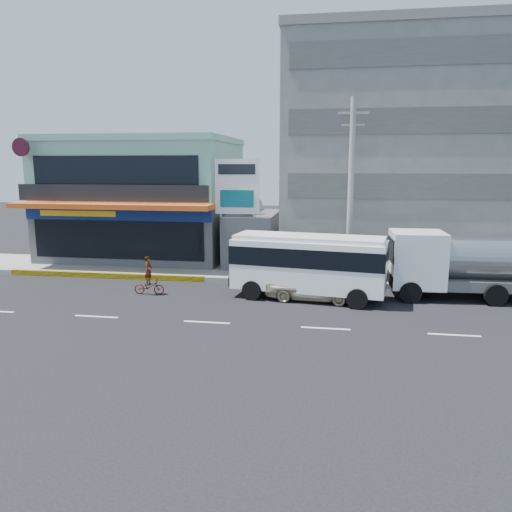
{
  "coord_description": "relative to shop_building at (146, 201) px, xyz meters",
  "views": [
    {
      "loc": [
        5.31,
        -19.66,
        6.62
      ],
      "look_at": [
        1.49,
        3.87,
        2.2
      ],
      "focal_mm": 35.0,
      "sensor_mm": 36.0,
      "label": 1
    }
  ],
  "objects": [
    {
      "name": "ground",
      "position": [
        8.0,
        -13.95,
        -4.0
      ],
      "size": [
        120.0,
        120.0,
        0.0
      ],
      "primitive_type": "plane",
      "color": "black",
      "rests_on": "ground"
    },
    {
      "name": "sidewalk",
      "position": [
        13.0,
        -4.45,
        -3.85
      ],
      "size": [
        70.0,
        5.0,
        0.3
      ],
      "primitive_type": "cube",
      "color": "gray",
      "rests_on": "ground"
    },
    {
      "name": "shop_building",
      "position": [
        0.0,
        0.0,
        0.0
      ],
      "size": [
        12.4,
        11.7,
        8.0
      ],
      "color": "#424247",
      "rests_on": "ground"
    },
    {
      "name": "concrete_building",
      "position": [
        18.0,
        1.05,
        3.0
      ],
      "size": [
        16.0,
        12.0,
        14.0
      ],
      "primitive_type": "cube",
      "color": "gray",
      "rests_on": "ground"
    },
    {
      "name": "gap_structure",
      "position": [
        8.0,
        -1.95,
        -2.25
      ],
      "size": [
        3.0,
        6.0,
        3.5
      ],
      "primitive_type": "cube",
      "color": "#424247",
      "rests_on": "ground"
    },
    {
      "name": "satellite_dish",
      "position": [
        8.0,
        -2.95,
        -0.42
      ],
      "size": [
        1.5,
        1.5,
        0.15
      ],
      "primitive_type": "cylinder",
      "color": "slate",
      "rests_on": "gap_structure"
    },
    {
      "name": "billboard",
      "position": [
        7.5,
        -4.75,
        0.93
      ],
      "size": [
        2.6,
        0.18,
        6.9
      ],
      "color": "gray",
      "rests_on": "ground"
    },
    {
      "name": "utility_pole_near",
      "position": [
        14.0,
        -6.55,
        1.15
      ],
      "size": [
        1.6,
        0.3,
        10.0
      ],
      "color": "#999993",
      "rests_on": "ground"
    },
    {
      "name": "minibus",
      "position": [
        12.0,
        -9.36,
        -2.12
      ],
      "size": [
        7.81,
        3.54,
        3.15
      ],
      "color": "white",
      "rests_on": "ground"
    },
    {
      "name": "sedan",
      "position": [
        12.16,
        -9.7,
        -3.24
      ],
      "size": [
        4.57,
        2.13,
        1.51
      ],
      "primitive_type": "imported",
      "rotation": [
        0.0,
        0.0,
        1.49
      ],
      "color": "beige",
      "rests_on": "ground"
    },
    {
      "name": "tanker_truck",
      "position": [
        19.89,
        -8.17,
        -2.22
      ],
      "size": [
        8.49,
        2.95,
        3.32
      ],
      "color": "white",
      "rests_on": "ground"
    },
    {
      "name": "motorcycle_rider",
      "position": [
        3.9,
        -9.92,
        -3.34
      ],
      "size": [
        1.59,
        0.64,
        2.0
      ],
      "color": "#4D0F0B",
      "rests_on": "ground"
    }
  ]
}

